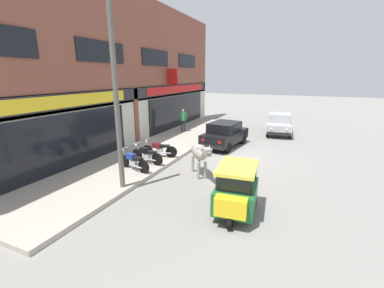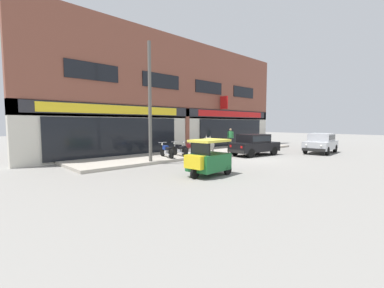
{
  "view_description": "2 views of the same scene",
  "coord_description": "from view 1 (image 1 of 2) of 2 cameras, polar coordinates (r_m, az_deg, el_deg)",
  "views": [
    {
      "loc": [
        -12.61,
        -3.31,
        4.11
      ],
      "look_at": [
        -2.82,
        1.0,
        1.22
      ],
      "focal_mm": 24.0,
      "sensor_mm": 36.0,
      "label": 1
    },
    {
      "loc": [
        -13.42,
        -9.03,
        2.2
      ],
      "look_at": [
        -4.06,
        1.0,
        1.09
      ],
      "focal_mm": 24.0,
      "sensor_mm": 36.0,
      "label": 2
    }
  ],
  "objects": [
    {
      "name": "motorcycle_0",
      "position": [
        11.26,
        -12.91,
        -3.75
      ],
      "size": [
        0.67,
        1.79,
        0.88
      ],
      "color": "black",
      "rests_on": "sidewalk"
    },
    {
      "name": "pedestrian",
      "position": [
        18.36,
        -1.98,
        5.8
      ],
      "size": [
        0.32,
        0.46,
        1.6
      ],
      "color": "#2D2D33",
      "rests_on": "sidewalk"
    },
    {
      "name": "car_1",
      "position": [
        15.19,
        7.29,
        2.44
      ],
      "size": [
        3.76,
        2.08,
        1.46
      ],
      "color": "black",
      "rests_on": "ground"
    },
    {
      "name": "motorcycle_1",
      "position": [
        12.04,
        -10.02,
        -2.36
      ],
      "size": [
        0.6,
        1.8,
        0.88
      ],
      "color": "black",
      "rests_on": "sidewalk"
    },
    {
      "name": "ground_plane",
      "position": [
        13.67,
        8.63,
        -2.58
      ],
      "size": [
        90.0,
        90.0,
        0.0
      ],
      "primitive_type": "plane",
      "color": "gray"
    },
    {
      "name": "motorcycle_2",
      "position": [
        12.83,
        -7.34,
        -1.16
      ],
      "size": [
        0.66,
        1.78,
        0.88
      ],
      "color": "black",
      "rests_on": "sidewalk"
    },
    {
      "name": "utility_pole",
      "position": [
        9.06,
        -16.49,
        9.44
      ],
      "size": [
        0.18,
        0.18,
        6.3
      ],
      "primitive_type": "cylinder",
      "color": "#595651",
      "rests_on": "sidewalk"
    },
    {
      "name": "auto_rickshaw",
      "position": [
        7.94,
        9.69,
        -10.92
      ],
      "size": [
        2.04,
        1.31,
        1.52
      ],
      "color": "black",
      "rests_on": "ground"
    },
    {
      "name": "shop_building",
      "position": [
        15.78,
        -13.62,
        14.66
      ],
      "size": [
        23.0,
        1.4,
        8.64
      ],
      "color": "brown",
      "rests_on": "ground"
    },
    {
      "name": "car_0",
      "position": [
        19.39,
        18.8,
        4.51
      ],
      "size": [
        3.73,
        1.94,
        1.46
      ],
      "color": "black",
      "rests_on": "ground"
    },
    {
      "name": "sidewalk",
      "position": [
        15.15,
        -6.3,
        -0.42
      ],
      "size": [
        19.0,
        3.71,
        0.16
      ],
      "primitive_type": "cube",
      "color": "#A8A093",
      "rests_on": "ground"
    },
    {
      "name": "cow",
      "position": [
        10.57,
        1.7,
        -2.0
      ],
      "size": [
        1.8,
        1.54,
        1.61
      ],
      "color": "#9E998E",
      "rests_on": "ground"
    }
  ]
}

